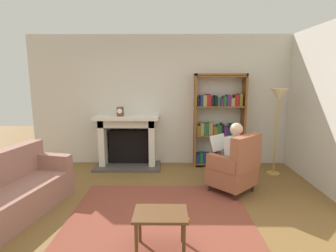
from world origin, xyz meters
TOP-DOWN VIEW (x-y plane):
  - ground at (0.00, 0.00)m, footprint 14.00×14.00m
  - back_wall at (0.00, 2.55)m, footprint 5.60×0.10m
  - side_wall_right at (2.65, 1.25)m, footprint 0.10×5.20m
  - area_rug at (0.00, 0.30)m, footprint 2.40×1.80m
  - fireplace at (-0.74, 2.30)m, footprint 1.33×0.64m
  - mantel_clock at (-0.87, 2.20)m, footprint 0.14×0.14m
  - bookshelf at (1.14, 2.33)m, footprint 1.03×0.32m
  - armchair_reading at (1.18, 0.97)m, footprint 0.89×0.89m
  - seated_reader at (1.10, 1.06)m, footprint 0.58×0.59m
  - sofa_floral at (-1.99, 0.21)m, footprint 1.06×1.81m
  - side_table at (0.04, -0.54)m, footprint 0.56×0.39m
  - scattered_books at (0.27, 0.19)m, footprint 0.25×0.42m
  - floor_lamp at (2.12, 1.82)m, footprint 0.32×0.32m

SIDE VIEW (x-z plane):
  - ground at x=0.00m, z-range 0.00..0.00m
  - area_rug at x=0.00m, z-range 0.00..0.01m
  - scattered_books at x=0.27m, z-range 0.01..0.04m
  - sofa_floral at x=-1.99m, z-range -0.10..0.75m
  - side_table at x=0.04m, z-range 0.15..0.60m
  - armchair_reading at x=1.18m, z-range -0.06..0.91m
  - fireplace at x=-0.74m, z-range 0.03..1.10m
  - seated_reader at x=1.10m, z-range 0.05..1.19m
  - bookshelf at x=1.14m, z-range -0.06..1.86m
  - mantel_clock at x=-0.87m, z-range 1.07..1.25m
  - back_wall at x=0.00m, z-range 0.00..2.70m
  - side_wall_right at x=2.65m, z-range 0.00..2.70m
  - floor_lamp at x=2.12m, z-range 0.57..2.21m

